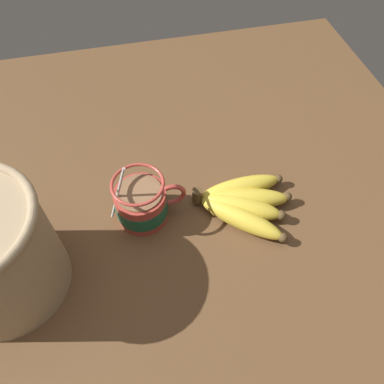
# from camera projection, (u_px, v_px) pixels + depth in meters

# --- Properties ---
(table) EXTENTS (1.22, 1.22, 0.03)m
(table) POSITION_uv_depth(u_px,v_px,m) (169.00, 224.00, 0.73)
(table) COLOR brown
(table) RESTS_ON ground
(coffee_mug) EXTENTS (0.15, 0.10, 0.15)m
(coffee_mug) POSITION_uv_depth(u_px,v_px,m) (142.00, 203.00, 0.69)
(coffee_mug) COLOR #B23D33
(coffee_mug) RESTS_ON table
(banana_bunch) EXTENTS (0.19, 0.16, 0.04)m
(banana_bunch) POSITION_uv_depth(u_px,v_px,m) (242.00, 202.00, 0.72)
(banana_bunch) COLOR #4C381E
(banana_bunch) RESTS_ON table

